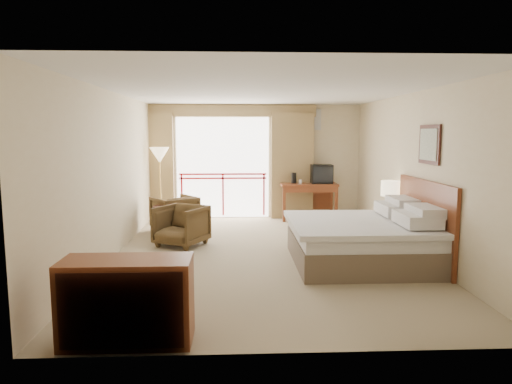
{
  "coord_description": "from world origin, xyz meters",
  "views": [
    {
      "loc": [
        -0.48,
        -7.47,
        2.01
      ],
      "look_at": [
        -0.14,
        0.4,
        1.0
      ],
      "focal_mm": 32.0,
      "sensor_mm": 36.0,
      "label": 1
    }
  ],
  "objects_px": {
    "bed": "(363,239)",
    "wastebasket": "(304,218)",
    "side_table": "(167,215)",
    "dresser": "(127,301)",
    "floor_lamp": "(160,158)",
    "tv": "(322,174)",
    "desk": "(308,191)",
    "armchair_near": "(182,245)",
    "armchair_far": "(175,231)",
    "nightstand": "(390,229)",
    "table_lamp": "(390,189)"
  },
  "relations": [
    {
      "from": "bed",
      "to": "wastebasket",
      "type": "height_order",
      "value": "bed"
    },
    {
      "from": "side_table",
      "to": "dresser",
      "type": "bearing_deg",
      "value": -85.99
    },
    {
      "from": "floor_lamp",
      "to": "tv",
      "type": "bearing_deg",
      "value": 3.17
    },
    {
      "from": "desk",
      "to": "side_table",
      "type": "bearing_deg",
      "value": -150.13
    },
    {
      "from": "wastebasket",
      "to": "armchair_near",
      "type": "height_order",
      "value": "armchair_near"
    },
    {
      "from": "desk",
      "to": "wastebasket",
      "type": "bearing_deg",
      "value": -104.68
    },
    {
      "from": "armchair_far",
      "to": "floor_lamp",
      "type": "height_order",
      "value": "floor_lamp"
    },
    {
      "from": "wastebasket",
      "to": "armchair_far",
      "type": "distance_m",
      "value": 2.85
    },
    {
      "from": "armchair_near",
      "to": "floor_lamp",
      "type": "height_order",
      "value": "floor_lamp"
    },
    {
      "from": "wastebasket",
      "to": "armchair_near",
      "type": "relative_size",
      "value": 0.36
    },
    {
      "from": "nightstand",
      "to": "armchair_far",
      "type": "distance_m",
      "value": 4.31
    },
    {
      "from": "bed",
      "to": "floor_lamp",
      "type": "height_order",
      "value": "floor_lamp"
    },
    {
      "from": "bed",
      "to": "armchair_far",
      "type": "xyz_separation_m",
      "value": [
        -3.26,
        2.54,
        -0.38
      ]
    },
    {
      "from": "desk",
      "to": "wastebasket",
      "type": "relative_size",
      "value": 4.5
    },
    {
      "from": "bed",
      "to": "desk",
      "type": "height_order",
      "value": "bed"
    },
    {
      "from": "armchair_far",
      "to": "dresser",
      "type": "distance_m",
      "value": 5.16
    },
    {
      "from": "nightstand",
      "to": "desk",
      "type": "relative_size",
      "value": 0.42
    },
    {
      "from": "table_lamp",
      "to": "wastebasket",
      "type": "distance_m",
      "value": 2.43
    },
    {
      "from": "table_lamp",
      "to": "bed",
      "type": "bearing_deg",
      "value": -123.47
    },
    {
      "from": "side_table",
      "to": "floor_lamp",
      "type": "height_order",
      "value": "floor_lamp"
    },
    {
      "from": "desk",
      "to": "armchair_near",
      "type": "relative_size",
      "value": 1.63
    },
    {
      "from": "tv",
      "to": "floor_lamp",
      "type": "relative_size",
      "value": 0.29
    },
    {
      "from": "nightstand",
      "to": "wastebasket",
      "type": "bearing_deg",
      "value": 122.53
    },
    {
      "from": "bed",
      "to": "tv",
      "type": "distance_m",
      "value": 3.75
    },
    {
      "from": "bed",
      "to": "side_table",
      "type": "height_order",
      "value": "bed"
    },
    {
      "from": "wastebasket",
      "to": "side_table",
      "type": "relative_size",
      "value": 0.5
    },
    {
      "from": "bed",
      "to": "armchair_near",
      "type": "height_order",
      "value": "bed"
    },
    {
      "from": "desk",
      "to": "floor_lamp",
      "type": "xyz_separation_m",
      "value": [
        -3.42,
        -0.27,
        0.8
      ]
    },
    {
      "from": "bed",
      "to": "wastebasket",
      "type": "xyz_separation_m",
      "value": [
        -0.47,
        3.11,
        -0.23
      ]
    },
    {
      "from": "table_lamp",
      "to": "floor_lamp",
      "type": "xyz_separation_m",
      "value": [
        -4.52,
        2.22,
        0.46
      ]
    },
    {
      "from": "bed",
      "to": "armchair_far",
      "type": "relative_size",
      "value": 2.62
    },
    {
      "from": "nightstand",
      "to": "tv",
      "type": "distance_m",
      "value": 2.73
    },
    {
      "from": "armchair_far",
      "to": "wastebasket",
      "type": "bearing_deg",
      "value": 156.52
    },
    {
      "from": "wastebasket",
      "to": "dresser",
      "type": "distance_m",
      "value": 6.26
    },
    {
      "from": "bed",
      "to": "side_table",
      "type": "bearing_deg",
      "value": 147.65
    },
    {
      "from": "nightstand",
      "to": "floor_lamp",
      "type": "relative_size",
      "value": 0.32
    },
    {
      "from": "side_table",
      "to": "wastebasket",
      "type": "bearing_deg",
      "value": 18.65
    },
    {
      "from": "desk",
      "to": "nightstand",
      "type": "bearing_deg",
      "value": -64.24
    },
    {
      "from": "nightstand",
      "to": "wastebasket",
      "type": "relative_size",
      "value": 1.9
    },
    {
      "from": "nightstand",
      "to": "dresser",
      "type": "xyz_separation_m",
      "value": [
        -3.86,
        -3.8,
        0.13
      ]
    },
    {
      "from": "dresser",
      "to": "floor_lamp",
      "type": "bearing_deg",
      "value": 93.52
    },
    {
      "from": "desk",
      "to": "armchair_far",
      "type": "height_order",
      "value": "desk"
    },
    {
      "from": "floor_lamp",
      "to": "dresser",
      "type": "bearing_deg",
      "value": -83.75
    },
    {
      "from": "nightstand",
      "to": "floor_lamp",
      "type": "xyz_separation_m",
      "value": [
        -4.52,
        2.27,
        1.19
      ]
    },
    {
      "from": "floor_lamp",
      "to": "bed",
      "type": "bearing_deg",
      "value": -43.2
    },
    {
      "from": "bed",
      "to": "nightstand",
      "type": "xyz_separation_m",
      "value": [
        0.83,
        1.2,
        -0.1
      ]
    },
    {
      "from": "bed",
      "to": "nightstand",
      "type": "distance_m",
      "value": 1.46
    },
    {
      "from": "nightstand",
      "to": "desk",
      "type": "xyz_separation_m",
      "value": [
        -1.11,
        2.54,
        0.39
      ]
    },
    {
      "from": "tv",
      "to": "side_table",
      "type": "distance_m",
      "value": 3.78
    },
    {
      "from": "table_lamp",
      "to": "desk",
      "type": "height_order",
      "value": "table_lamp"
    }
  ]
}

